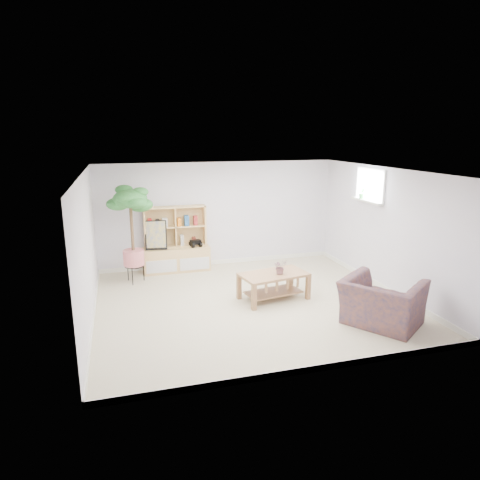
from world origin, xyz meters
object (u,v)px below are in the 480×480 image
object	(u,v)px
floor_tree	(132,235)
armchair	(382,299)
coffee_table	(274,286)
storage_unit	(176,239)

from	to	relation	value
floor_tree	armchair	size ratio (longest dim) A/B	1.72
coffee_table	armchair	size ratio (longest dim) A/B	1.05
armchair	floor_tree	bearing A→B (deg)	14.06
storage_unit	coffee_table	world-z (taller)	storage_unit
coffee_table	armchair	world-z (taller)	armchair
storage_unit	armchair	world-z (taller)	storage_unit
coffee_table	armchair	bearing A→B (deg)	-60.28
coffee_table	floor_tree	xyz separation A→B (m)	(-2.46, 1.67, 0.76)
floor_tree	armchair	world-z (taller)	floor_tree
floor_tree	coffee_table	bearing A→B (deg)	-34.22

